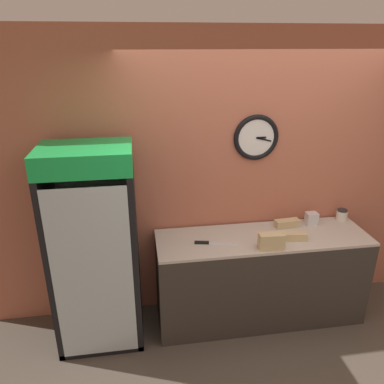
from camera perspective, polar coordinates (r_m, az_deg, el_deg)
The scene contains 11 objects.
ground_plane at distance 3.47m, azimuth 14.60°, elevation -26.48°, with size 14.00×14.00×0.00m, color #4C4238.
wall_back at distance 3.63m, azimuth 9.59°, elevation 2.27°, with size 5.20×0.10×2.70m.
prep_counter at distance 3.76m, azimuth 10.31°, elevation -12.65°, with size 1.97×0.58×0.89m.
beverage_cooler at distance 3.35m, azimuth -14.59°, elevation -6.80°, with size 0.72×0.62×1.82m.
sandwich_stack_bottom at distance 3.33m, azimuth 11.95°, elevation -7.90°, with size 0.23×0.11×0.07m.
sandwich_stack_middle at distance 3.30m, azimuth 12.05°, elevation -6.81°, with size 0.23×0.11×0.07m.
sandwich_flat_left at distance 3.52m, azimuth 15.37°, elevation -6.52°, with size 0.23×0.10×0.07m.
sandwich_flat_right at distance 3.74m, azimuth 14.29°, elevation -4.65°, with size 0.24×0.11×0.07m.
chefs_knife at distance 3.35m, azimuth 2.71°, elevation -7.77°, with size 0.38×0.11×0.02m.
condiment_jar at distance 4.04m, azimuth 21.86°, elevation -3.25°, with size 0.11×0.11×0.11m.
napkin_dispenser at distance 3.85m, azimuth 17.75°, elevation -3.86°, with size 0.11×0.09×0.12m.
Camera 1 is at (-1.11, -2.06, 2.56)m, focal length 35.00 mm.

